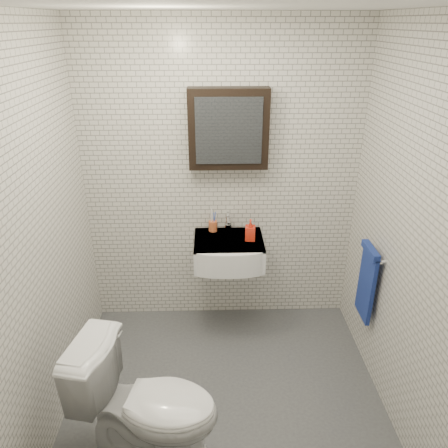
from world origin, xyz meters
name	(u,v)px	position (x,y,z in m)	size (l,w,h in m)	color
ground	(225,393)	(0.00, 0.00, 0.01)	(2.20, 2.00, 0.01)	#45474C
room_shell	(226,206)	(0.00, 0.00, 1.47)	(2.22, 2.02, 2.51)	silver
washbasin	(229,252)	(0.05, 0.73, 0.76)	(0.55, 0.50, 0.20)	white
faucet	(228,224)	(0.05, 0.93, 0.92)	(0.06, 0.20, 0.15)	silver
mirror_cabinet	(228,129)	(0.05, 0.93, 1.70)	(0.60, 0.15, 0.60)	black
towel_rail	(367,280)	(1.04, 0.35, 0.72)	(0.09, 0.30, 0.58)	silver
toothbrush_cup	(213,225)	(-0.07, 0.94, 0.90)	(0.08, 0.08, 0.19)	#C05930
soap_bottle	(250,230)	(0.22, 0.77, 0.94)	(0.08, 0.08, 0.17)	orange
toilet	(148,405)	(-0.46, -0.47, 0.42)	(0.46, 0.82, 0.83)	white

